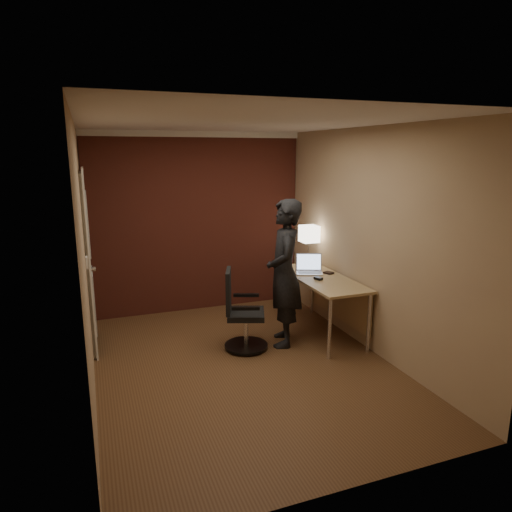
% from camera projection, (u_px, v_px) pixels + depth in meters
% --- Properties ---
extents(room, '(4.00, 4.00, 4.00)m').
position_uv_depth(room, '(184.00, 220.00, 5.90)').
color(room, brown).
rests_on(room, ground).
extents(desk, '(0.60, 1.50, 0.73)m').
position_uv_depth(desk, '(326.00, 286.00, 5.63)').
color(desk, tan).
rests_on(desk, ground).
extents(desk_lamp, '(0.22, 0.22, 0.54)m').
position_uv_depth(desk_lamp, '(309.00, 234.00, 6.11)').
color(desk_lamp, silver).
rests_on(desk_lamp, desk).
extents(laptop, '(0.40, 0.36, 0.23)m').
position_uv_depth(laptop, '(309.00, 267.00, 5.79)').
color(laptop, silver).
rests_on(laptop, desk).
extents(mouse, '(0.09, 0.11, 0.03)m').
position_uv_depth(mouse, '(318.00, 278.00, 5.46)').
color(mouse, black).
rests_on(mouse, desk).
extents(wallet, '(0.12, 0.13, 0.02)m').
position_uv_depth(wallet, '(329.00, 273.00, 5.74)').
color(wallet, black).
rests_on(wallet, desk).
extents(office_chair, '(0.53, 0.58, 0.92)m').
position_uv_depth(office_chair, '(241.00, 315.00, 5.20)').
color(office_chair, black).
rests_on(office_chair, ground).
extents(person, '(0.60, 0.73, 1.72)m').
position_uv_depth(person, '(284.00, 273.00, 5.26)').
color(person, black).
rests_on(person, ground).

